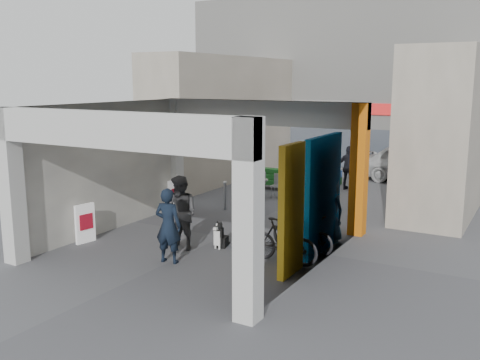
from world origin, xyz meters
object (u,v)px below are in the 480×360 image
Objects in this scene: man_back_turned at (181,213)px; border_collie at (220,237)px; cafe_set at (259,189)px; produce_stand at (273,181)px; man_elderly at (330,210)px; man_with_dog at (168,226)px; white_van at (416,164)px; bicycle_rear at (283,241)px; bicycle_front at (302,233)px; man_crates at (349,168)px.

border_collie is at bearing 44.95° from man_back_turned.
border_collie is at bearing -71.64° from cafe_set.
man_elderly reaches higher than produce_stand.
man_with_dog reaches higher than border_collie.
white_van is (4.42, 3.93, 0.47)m from produce_stand.
man_elderly reaches higher than bicycle_rear.
cafe_set is at bearing -67.78° from produce_stand.
bicycle_front is (3.92, -6.33, 0.15)m from produce_stand.
produce_stand is at bearing 147.42° from man_elderly.
bicycle_rear is at bearing 14.85° from man_back_turned.
cafe_set is at bearing 33.57° from bicycle_rear.
bicycle_rear is (-0.34, -2.06, -0.33)m from man_elderly.
man_crates is at bearing 50.25° from cafe_set.
man_with_dog reaches higher than man_elderly.
man_crates is 0.98× the size of bicycle_front.
man_with_dog is at bearing 120.30° from bicycle_rear.
man_back_turned is at bearing 89.32° from man_crates.
border_collie is at bearing 83.93° from bicycle_rear.
man_elderly is 1.01× the size of man_crates.
man_back_turned reaches higher than bicycle_rear.
man_crates is at bearing 19.91° from bicycle_front.
bicycle_rear is at bearing -160.19° from man_with_dog.
white_van is (0.54, 11.26, 0.26)m from bicycle_rear.
border_collie is at bearing 93.87° from man_crates.
border_collie is 2.02m from bicycle_front.
produce_stand is at bearing 136.73° from white_van.
border_collie is 0.40× the size of man_with_dog.
produce_stand is at bearing 107.00° from man_back_turned.
man_crates is (0.46, 8.38, 0.56)m from border_collie.
border_collie is at bearing -121.12° from man_elderly.
man_elderly is (2.60, 3.31, -0.02)m from man_with_dog.
cafe_set is 0.76× the size of man_back_turned.
cafe_set is 3.66m from man_crates.
bicycle_rear is (1.36, -8.61, -0.32)m from man_crates.
man_elderly is at bearing 46.79° from man_back_turned.
white_van is (4.21, 5.43, 0.47)m from cafe_set.
border_collie is 2.88m from man_elderly.
man_with_dog is at bearing 143.93° from bicycle_front.
cafe_set is at bearing 93.63° from border_collie.
man_back_turned is 9.03m from man_crates.
man_with_dog reaches higher than man_crates.
bicycle_front is (1.40, -7.61, -0.38)m from man_crates.
bicycle_rear is (3.68, -5.83, 0.22)m from cafe_set.
man_with_dog is 1.01× the size of bicycle_rear.
man_back_turned reaches higher than bicycle_front.
produce_stand is at bearing -88.45° from man_with_dog.
man_crates is (2.32, 2.78, 0.54)m from cafe_set.
white_van reaches higher than border_collie.
man_elderly is 9.21m from white_van.
produce_stand is 5.93m from white_van.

